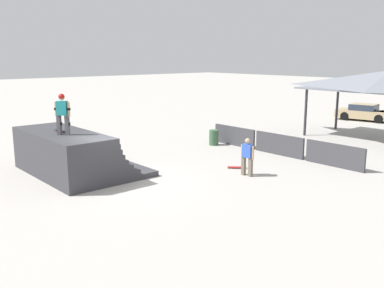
{
  "coord_description": "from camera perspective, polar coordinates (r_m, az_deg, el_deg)",
  "views": [
    {
      "loc": [
        14.11,
        -8.32,
        4.92
      ],
      "look_at": [
        -0.14,
        4.06,
        1.0
      ],
      "focal_mm": 40.0,
      "sensor_mm": 36.0,
      "label": 1
    }
  ],
  "objects": [
    {
      "name": "ground_plane",
      "position": [
        17.1,
        -10.05,
        -5.18
      ],
      "size": [
        160.0,
        160.0,
        0.0
      ],
      "primitive_type": "plane",
      "color": "#ADA8A0"
    },
    {
      "name": "quarter_pipe_ramp",
      "position": [
        18.7,
        -15.91,
        -1.42
      ],
      "size": [
        5.51,
        3.96,
        1.83
      ],
      "color": "#38383D",
      "rests_on": "ground"
    },
    {
      "name": "skater_on_deck",
      "position": [
        17.58,
        -16.9,
        4.19
      ],
      "size": [
        0.64,
        0.55,
        1.64
      ],
      "rotation": [
        0.0,
        0.0,
        0.67
      ],
      "color": "#4C4C51",
      "rests_on": "quarter_pipe_ramp"
    },
    {
      "name": "skateboard_on_deck",
      "position": [
        18.38,
        -17.03,
        1.7
      ],
      "size": [
        0.83,
        0.26,
        0.09
      ],
      "rotation": [
        0.0,
        0.0,
        0.08
      ],
      "color": "red",
      "rests_on": "quarter_pipe_ramp"
    },
    {
      "name": "bystander_walking",
      "position": [
        17.83,
        7.38,
        -1.47
      ],
      "size": [
        0.64,
        0.27,
        1.59
      ],
      "rotation": [
        0.0,
        0.0,
        3.29
      ],
      "color": "#6B6051",
      "rests_on": "ground"
    },
    {
      "name": "skateboard_on_ground",
      "position": [
        19.12,
        6.07,
        -3.08
      ],
      "size": [
        0.72,
        0.73,
        0.09
      ],
      "rotation": [
        0.0,
        0.0,
        0.81
      ],
      "color": "green",
      "rests_on": "ground"
    },
    {
      "name": "barrier_fence",
      "position": [
        21.93,
        11.54,
        -0.08
      ],
      "size": [
        9.1,
        0.12,
        1.05
      ],
      "color": "#3D3D42",
      "rests_on": "ground"
    },
    {
      "name": "trash_bin",
      "position": [
        23.91,
        2.92,
        0.87
      ],
      "size": [
        0.52,
        0.52,
        0.85
      ],
      "primitive_type": "cylinder",
      "color": "#385B3D",
      "rests_on": "ground"
    },
    {
      "name": "parked_car_tan",
      "position": [
        35.57,
        22.01,
        3.89
      ],
      "size": [
        4.37,
        2.52,
        1.27
      ],
      "rotation": [
        0.0,
        0.0,
        0.2
      ],
      "color": "tan",
      "rests_on": "ground"
    }
  ]
}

